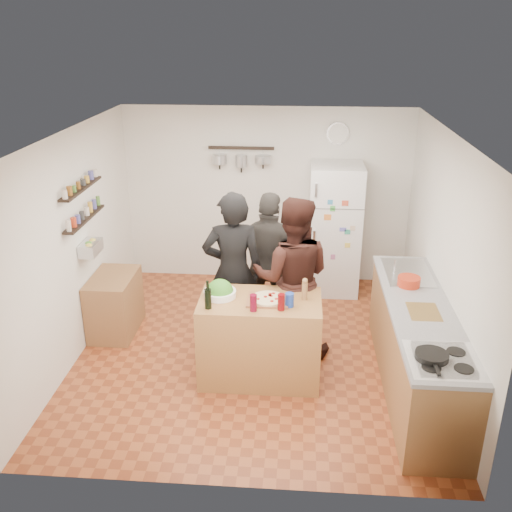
# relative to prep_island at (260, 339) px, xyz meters

# --- Properties ---
(room_shell) EXTENTS (4.20, 4.20, 4.20)m
(room_shell) POSITION_rel_prep_island_xyz_m (-0.09, 0.88, 0.79)
(room_shell) COLOR brown
(room_shell) RESTS_ON ground
(prep_island) EXTENTS (1.25, 0.72, 0.91)m
(prep_island) POSITION_rel_prep_island_xyz_m (0.00, 0.00, 0.00)
(prep_island) COLOR #A6773D
(prep_island) RESTS_ON floor
(pizza_board) EXTENTS (0.42, 0.34, 0.02)m
(pizza_board) POSITION_rel_prep_island_xyz_m (0.08, -0.02, 0.47)
(pizza_board) COLOR brown
(pizza_board) RESTS_ON prep_island
(pizza) EXTENTS (0.34, 0.34, 0.02)m
(pizza) POSITION_rel_prep_island_xyz_m (0.08, -0.02, 0.48)
(pizza) COLOR #CABA85
(pizza) RESTS_ON pizza_board
(salad_bowl) EXTENTS (0.33, 0.33, 0.07)m
(salad_bowl) POSITION_rel_prep_island_xyz_m (-0.42, 0.05, 0.49)
(salad_bowl) COLOR white
(salad_bowl) RESTS_ON prep_island
(wine_bottle) EXTENTS (0.07, 0.07, 0.21)m
(wine_bottle) POSITION_rel_prep_island_xyz_m (-0.50, -0.22, 0.56)
(wine_bottle) COLOR black
(wine_bottle) RESTS_ON prep_island
(wine_glass_near) EXTENTS (0.07, 0.07, 0.17)m
(wine_glass_near) POSITION_rel_prep_island_xyz_m (-0.05, -0.24, 0.54)
(wine_glass_near) COLOR #58071B
(wine_glass_near) RESTS_ON prep_island
(wine_glass_far) EXTENTS (0.07, 0.07, 0.17)m
(wine_glass_far) POSITION_rel_prep_island_xyz_m (0.22, -0.20, 0.54)
(wine_glass_far) COLOR #5D080B
(wine_glass_far) RESTS_ON prep_island
(pepper_mill) EXTENTS (0.06, 0.06, 0.19)m
(pepper_mill) POSITION_rel_prep_island_xyz_m (0.45, 0.05, 0.55)
(pepper_mill) COLOR olive
(pepper_mill) RESTS_ON prep_island
(salt_canister) EXTENTS (0.09, 0.09, 0.14)m
(salt_canister) POSITION_rel_prep_island_xyz_m (0.30, -0.12, 0.53)
(salt_canister) COLOR navy
(salt_canister) RESTS_ON prep_island
(person_left) EXTENTS (0.74, 0.54, 1.87)m
(person_left) POSITION_rel_prep_island_xyz_m (-0.35, 0.62, 0.48)
(person_left) COLOR black
(person_left) RESTS_ON floor
(person_center) EXTENTS (0.93, 0.74, 1.85)m
(person_center) POSITION_rel_prep_island_xyz_m (0.32, 0.53, 0.47)
(person_center) COLOR black
(person_center) RESTS_ON floor
(person_back) EXTENTS (1.09, 0.66, 1.74)m
(person_back) POSITION_rel_prep_island_xyz_m (0.05, 1.05, 0.42)
(person_back) COLOR #2D2A28
(person_back) RESTS_ON floor
(counter_run) EXTENTS (0.63, 2.63, 0.90)m
(counter_run) POSITION_rel_prep_island_xyz_m (1.61, -0.06, -0.01)
(counter_run) COLOR #9E7042
(counter_run) RESTS_ON floor
(stove_top) EXTENTS (0.60, 0.62, 0.02)m
(stove_top) POSITION_rel_prep_island_xyz_m (1.61, -1.01, 0.46)
(stove_top) COLOR white
(stove_top) RESTS_ON counter_run
(skillet) EXTENTS (0.28, 0.28, 0.05)m
(skillet) POSITION_rel_prep_island_xyz_m (1.51, -1.00, 0.49)
(skillet) COLOR black
(skillet) RESTS_ON stove_top
(sink) EXTENTS (0.50, 0.80, 0.03)m
(sink) POSITION_rel_prep_island_xyz_m (1.61, 0.79, 0.46)
(sink) COLOR silver
(sink) RESTS_ON counter_run
(cutting_board) EXTENTS (0.30, 0.40, 0.02)m
(cutting_board) POSITION_rel_prep_island_xyz_m (1.61, -0.15, 0.46)
(cutting_board) COLOR olive
(cutting_board) RESTS_ON counter_run
(red_bowl) EXTENTS (0.24, 0.24, 0.10)m
(red_bowl) POSITION_rel_prep_island_xyz_m (1.56, 0.44, 0.52)
(red_bowl) COLOR #B92D15
(red_bowl) RESTS_ON counter_run
(fridge) EXTENTS (0.70, 0.68, 1.80)m
(fridge) POSITION_rel_prep_island_xyz_m (0.86, 2.24, 0.45)
(fridge) COLOR white
(fridge) RESTS_ON floor
(wall_clock) EXTENTS (0.30, 0.03, 0.30)m
(wall_clock) POSITION_rel_prep_island_xyz_m (0.86, 2.57, 1.69)
(wall_clock) COLOR silver
(wall_clock) RESTS_ON back_wall
(spice_shelf_lower) EXTENTS (0.12, 1.00, 0.02)m
(spice_shelf_lower) POSITION_rel_prep_island_xyz_m (-2.02, 0.69, 1.04)
(spice_shelf_lower) COLOR black
(spice_shelf_lower) RESTS_ON left_wall
(spice_shelf_upper) EXTENTS (0.12, 1.00, 0.02)m
(spice_shelf_upper) POSITION_rel_prep_island_xyz_m (-2.02, 0.69, 1.40)
(spice_shelf_upper) COLOR black
(spice_shelf_upper) RESTS_ON left_wall
(produce_basket) EXTENTS (0.18, 0.35, 0.14)m
(produce_basket) POSITION_rel_prep_island_xyz_m (-1.99, 0.69, 0.69)
(produce_basket) COLOR silver
(produce_basket) RESTS_ON left_wall
(side_table) EXTENTS (0.50, 0.80, 0.73)m
(side_table) POSITION_rel_prep_island_xyz_m (-1.83, 0.83, -0.09)
(side_table) COLOR #8E613B
(side_table) RESTS_ON floor
(pot_rack) EXTENTS (0.90, 0.04, 0.04)m
(pot_rack) POSITION_rel_prep_island_xyz_m (-0.44, 2.49, 1.49)
(pot_rack) COLOR black
(pot_rack) RESTS_ON back_wall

